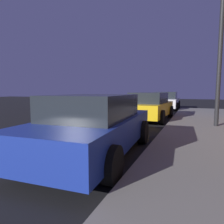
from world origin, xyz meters
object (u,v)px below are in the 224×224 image
at_px(car_blue, 95,125).
at_px(car_white, 166,101).
at_px(street_lamp, 221,34).
at_px(car_yellow_cab, 149,106).

height_order(car_blue, car_white, same).
relative_size(car_blue, street_lamp, 0.86).
height_order(car_white, street_lamp, street_lamp).
distance_m(car_yellow_cab, street_lamp, 4.52).
xyz_separation_m(car_yellow_cab, street_lamp, (3.00, -1.73, 2.90)).
relative_size(car_white, street_lamp, 0.88).
height_order(car_blue, street_lamp, street_lamp).
distance_m(car_blue, car_white, 12.66).
xyz_separation_m(car_white, street_lamp, (3.00, -8.12, 2.92)).
bearing_deg(car_blue, street_lamp, 56.60).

